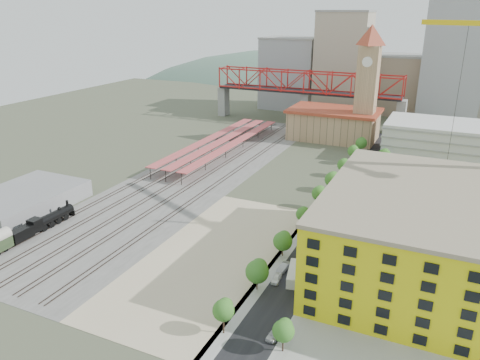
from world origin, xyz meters
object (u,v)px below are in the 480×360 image
at_px(site_trailer_b, 311,248).
at_px(site_trailer_d, 323,230).
at_px(clock_tower, 368,74).
at_px(construction_building, 436,237).
at_px(car_0, 276,279).
at_px(locomotive, 45,222).
at_px(site_trailer_c, 314,243).
at_px(site_trailer_a, 294,274).

height_order(site_trailer_b, site_trailer_d, site_trailer_d).
xyz_separation_m(clock_tower, site_trailer_d, (8.00, -90.66, -27.40)).
bearing_deg(construction_building, car_0, -151.81).
bearing_deg(locomotive, site_trailer_c, 16.24).
distance_m(site_trailer_a, site_trailer_d, 22.33).
distance_m(construction_building, site_trailer_b, 27.25).
distance_m(locomotive, site_trailer_c, 68.75).
bearing_deg(clock_tower, site_trailer_c, -85.34).
relative_size(clock_tower, site_trailer_a, 5.93).
bearing_deg(clock_tower, site_trailer_d, -84.96).
xyz_separation_m(construction_building, site_trailer_a, (-26.00, -13.00, -8.21)).
xyz_separation_m(site_trailer_c, site_trailer_d, (0.00, 7.40, 0.09)).
height_order(construction_building, site_trailer_d, construction_building).
relative_size(clock_tower, construction_building, 1.03).
bearing_deg(locomotive, construction_building, 10.65).
xyz_separation_m(clock_tower, site_trailer_a, (8.00, -113.00, -27.50)).
relative_size(site_trailer_a, site_trailer_c, 1.00).
bearing_deg(site_trailer_a, site_trailer_d, 77.51).
height_order(clock_tower, locomotive, clock_tower).
xyz_separation_m(site_trailer_a, site_trailer_c, (0.00, 14.93, 0.01)).
height_order(construction_building, site_trailer_b, construction_building).
bearing_deg(car_0, site_trailer_d, 76.32).
distance_m(clock_tower, car_0, 118.99).
xyz_separation_m(construction_building, site_trailer_b, (-26.00, -0.65, -8.12)).
distance_m(locomotive, site_trailer_b, 68.07).
distance_m(site_trailer_c, site_trailer_d, 7.41).
height_order(construction_building, site_trailer_c, construction_building).
height_order(clock_tower, site_trailer_a, clock_tower).
xyz_separation_m(site_trailer_a, car_0, (-3.00, -2.54, -0.50)).
xyz_separation_m(construction_building, site_trailer_d, (-26.00, 9.33, -8.11)).
relative_size(site_trailer_d, car_0, 2.32).
distance_m(locomotive, site_trailer_a, 66.14).
distance_m(clock_tower, locomotive, 133.55).
height_order(site_trailer_a, site_trailer_d, site_trailer_d).
bearing_deg(site_trailer_c, site_trailer_b, -93.51).
relative_size(clock_tower, locomotive, 2.46).
bearing_deg(site_trailer_d, site_trailer_a, -108.69).
relative_size(site_trailer_b, site_trailer_d, 0.99).
distance_m(locomotive, car_0, 63.04).
bearing_deg(locomotive, car_0, 1.59).
height_order(site_trailer_a, car_0, site_trailer_a).
relative_size(construction_building, locomotive, 2.39).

